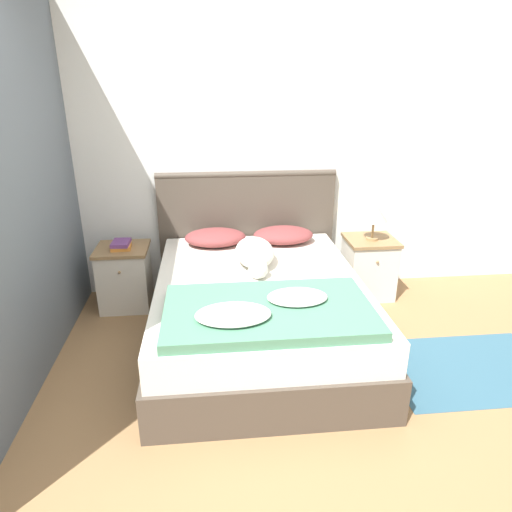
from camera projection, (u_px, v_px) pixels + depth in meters
ground_plane at (272, 447)px, 2.52m from camera, size 16.00×16.00×0.00m
wall_back at (242, 153)px, 4.02m from camera, size 9.00×0.06×2.55m
wall_side_left at (22, 184)px, 2.88m from camera, size 0.06×3.10×2.55m
bed at (259, 312)px, 3.40m from camera, size 1.52×1.96×0.54m
headboard at (247, 230)px, 4.21m from camera, size 1.60×0.06×1.13m
nightstand_left at (125, 277)px, 3.98m from camera, size 0.44×0.43×0.55m
nightstand_right at (368, 267)px, 4.18m from camera, size 0.44×0.43×0.55m
pillow_left at (215, 237)px, 3.94m from camera, size 0.53×0.36×0.14m
pillow_right at (283, 235)px, 4.00m from camera, size 0.53×0.36×0.14m
quilt at (267, 311)px, 2.77m from camera, size 1.27×0.75×0.11m
dog at (255, 254)px, 3.52m from camera, size 0.30×0.71×0.19m
book_stack at (121, 245)px, 3.84m from camera, size 0.17×0.20×0.06m
table_lamp at (375, 213)px, 3.98m from camera, size 0.23×0.23×0.33m
rug at (470, 368)px, 3.19m from camera, size 1.16×0.83×0.00m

